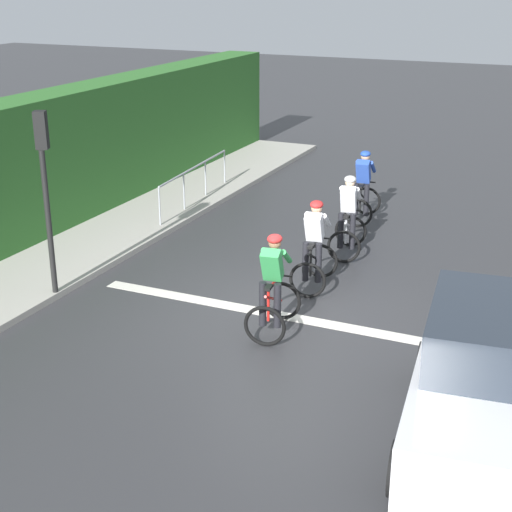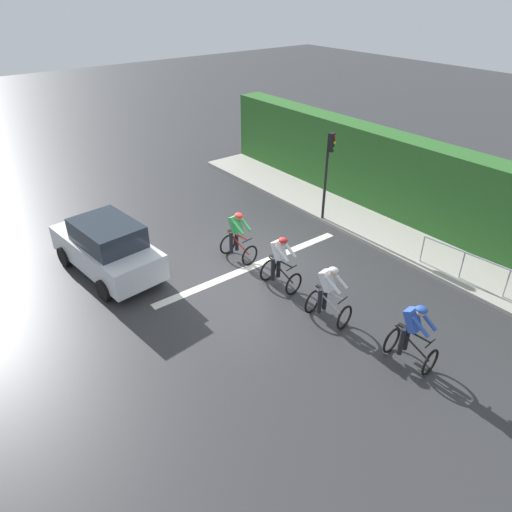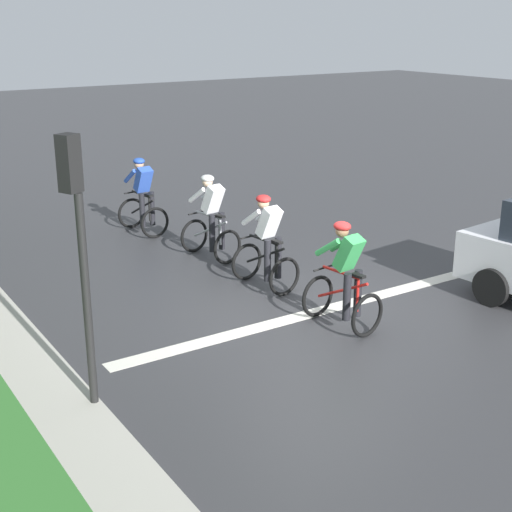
{
  "view_description": "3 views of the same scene",
  "coord_description": "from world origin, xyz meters",
  "px_view_note": "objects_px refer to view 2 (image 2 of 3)",
  "views": [
    {
      "loc": [
        4.44,
        -10.91,
        5.53
      ],
      "look_at": [
        -0.67,
        0.49,
        0.87
      ],
      "focal_mm": 53.84,
      "sensor_mm": 36.0,
      "label": 1
    },
    {
      "loc": [
        7.63,
        10.17,
        7.91
      ],
      "look_at": [
        0.39,
        0.81,
        0.85
      ],
      "focal_mm": 32.99,
      "sensor_mm": 36.0,
      "label": 2
    },
    {
      "loc": [
        -6.63,
        -8.39,
        4.54
      ],
      "look_at": [
        -0.6,
        0.84,
        0.89
      ],
      "focal_mm": 50.87,
      "sensor_mm": 36.0,
      "label": 3
    }
  ],
  "objects_px": {
    "cyclist_fourth": "(237,237)",
    "pedestrian_railing_kerbside": "(486,267)",
    "cyclist_mid": "(280,263)",
    "cyclist_lead": "(412,335)",
    "car_white": "(107,247)",
    "cyclist_second": "(328,295)",
    "traffic_light_near_crossing": "(328,164)"
  },
  "relations": [
    {
      "from": "cyclist_fourth",
      "to": "traffic_light_near_crossing",
      "type": "bearing_deg",
      "value": -176.86
    },
    {
      "from": "cyclist_lead",
      "to": "cyclist_second",
      "type": "distance_m",
      "value": 2.35
    },
    {
      "from": "cyclist_second",
      "to": "cyclist_fourth",
      "type": "bearing_deg",
      "value": -89.59
    },
    {
      "from": "cyclist_mid",
      "to": "pedestrian_railing_kerbside",
      "type": "height_order",
      "value": "cyclist_mid"
    },
    {
      "from": "cyclist_second",
      "to": "cyclist_mid",
      "type": "height_order",
      "value": "same"
    },
    {
      "from": "cyclist_lead",
      "to": "car_white",
      "type": "bearing_deg",
      "value": -63.78
    },
    {
      "from": "cyclist_mid",
      "to": "pedestrian_railing_kerbside",
      "type": "relative_size",
      "value": 0.42
    },
    {
      "from": "pedestrian_railing_kerbside",
      "to": "traffic_light_near_crossing",
      "type": "bearing_deg",
      "value": -86.19
    },
    {
      "from": "cyclist_mid",
      "to": "traffic_light_near_crossing",
      "type": "relative_size",
      "value": 0.5
    },
    {
      "from": "cyclist_lead",
      "to": "traffic_light_near_crossing",
      "type": "xyz_separation_m",
      "value": [
        -3.73,
        -6.54,
        1.43
      ]
    },
    {
      "from": "traffic_light_near_crossing",
      "to": "pedestrian_railing_kerbside",
      "type": "xyz_separation_m",
      "value": [
        -0.4,
        6.01,
        -1.42
      ]
    },
    {
      "from": "pedestrian_railing_kerbside",
      "to": "cyclist_fourth",
      "type": "bearing_deg",
      "value": -51.88
    },
    {
      "from": "cyclist_fourth",
      "to": "pedestrian_railing_kerbside",
      "type": "height_order",
      "value": "cyclist_fourth"
    },
    {
      "from": "cyclist_lead",
      "to": "cyclist_fourth",
      "type": "height_order",
      "value": "same"
    },
    {
      "from": "cyclist_second",
      "to": "pedestrian_railing_kerbside",
      "type": "relative_size",
      "value": 0.42
    },
    {
      "from": "cyclist_lead",
      "to": "pedestrian_railing_kerbside",
      "type": "relative_size",
      "value": 0.42
    },
    {
      "from": "cyclist_mid",
      "to": "pedestrian_railing_kerbside",
      "type": "distance_m",
      "value": 5.85
    },
    {
      "from": "cyclist_fourth",
      "to": "pedestrian_railing_kerbside",
      "type": "distance_m",
      "value": 7.35
    },
    {
      "from": "cyclist_lead",
      "to": "pedestrian_railing_kerbside",
      "type": "xyz_separation_m",
      "value": [
        -4.13,
        -0.53,
        0.01
      ]
    },
    {
      "from": "car_white",
      "to": "pedestrian_railing_kerbside",
      "type": "relative_size",
      "value": 1.08
    },
    {
      "from": "traffic_light_near_crossing",
      "to": "pedestrian_railing_kerbside",
      "type": "bearing_deg",
      "value": 93.81
    },
    {
      "from": "cyclist_lead",
      "to": "cyclist_mid",
      "type": "distance_m",
      "value": 4.29
    },
    {
      "from": "cyclist_fourth",
      "to": "traffic_light_near_crossing",
      "type": "distance_m",
      "value": 4.38
    },
    {
      "from": "car_white",
      "to": "traffic_light_near_crossing",
      "type": "height_order",
      "value": "traffic_light_near_crossing"
    },
    {
      "from": "cyclist_second",
      "to": "car_white",
      "type": "xyz_separation_m",
      "value": [
        3.6,
        -5.76,
        0.08
      ]
    },
    {
      "from": "pedestrian_railing_kerbside",
      "to": "cyclist_second",
      "type": "bearing_deg",
      "value": -21.65
    },
    {
      "from": "cyclist_mid",
      "to": "traffic_light_near_crossing",
      "type": "xyz_separation_m",
      "value": [
        -4.09,
        -2.27,
        1.43
      ]
    },
    {
      "from": "cyclist_lead",
      "to": "cyclist_second",
      "type": "height_order",
      "value": "same"
    },
    {
      "from": "cyclist_lead",
      "to": "cyclist_mid",
      "type": "relative_size",
      "value": 1.0
    },
    {
      "from": "cyclist_second",
      "to": "cyclist_mid",
      "type": "bearing_deg",
      "value": -90.46
    },
    {
      "from": "cyclist_second",
      "to": "pedestrian_railing_kerbside",
      "type": "xyz_separation_m",
      "value": [
        -4.51,
        1.79,
        0.01
      ]
    },
    {
      "from": "cyclist_lead",
      "to": "cyclist_mid",
      "type": "bearing_deg",
      "value": -85.14
    }
  ]
}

